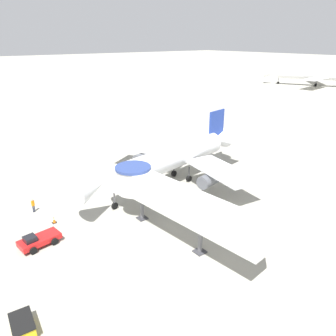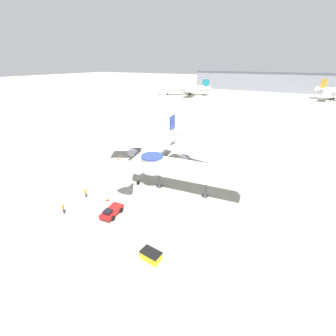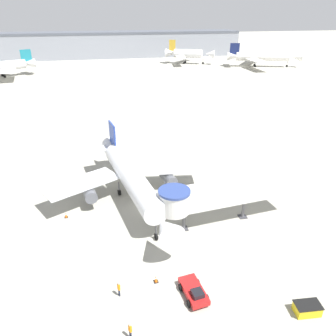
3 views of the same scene
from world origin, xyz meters
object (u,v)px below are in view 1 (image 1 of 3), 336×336
at_px(jet_bridge, 171,198).
at_px(traffic_cone_starboard_wing, 221,208).
at_px(ground_crew_wing_walker, 33,205).
at_px(main_airplane, 173,158).
at_px(service_container_yellow, 23,326).
at_px(traffic_cone_near_nose, 54,220).
at_px(traffic_cone_port_wing, 121,166).
at_px(background_jet_teal_tail, 311,75).
at_px(pushback_tug_red, 38,240).

xyz_separation_m(jet_bridge, traffic_cone_starboard_wing, (-0.48, 8.22, -4.14)).
distance_m(traffic_cone_starboard_wing, ground_crew_wing_walker, 22.82).
height_order(main_airplane, service_container_yellow, main_airplane).
relative_size(main_airplane, traffic_cone_near_nose, 36.61).
bearing_deg(service_container_yellow, traffic_cone_near_nose, 151.97).
xyz_separation_m(traffic_cone_near_nose, ground_crew_wing_walker, (-4.02, -1.02, 0.62)).
relative_size(service_container_yellow, traffic_cone_port_wing, 3.40).
bearing_deg(jet_bridge, traffic_cone_near_nose, -144.43).
distance_m(traffic_cone_near_nose, traffic_cone_port_wing, 17.88).
bearing_deg(main_airplane, background_jet_teal_tail, 101.71).
distance_m(jet_bridge, background_jet_teal_tail, 133.68).
height_order(main_airplane, ground_crew_wing_walker, main_airplane).
distance_m(jet_bridge, pushback_tug_red, 14.12).
height_order(main_airplane, pushback_tug_red, main_airplane).
relative_size(traffic_cone_port_wing, ground_crew_wing_walker, 0.45).
distance_m(main_airplane, pushback_tug_red, 21.13).
bearing_deg(background_jet_teal_tail, traffic_cone_port_wing, -9.40).
bearing_deg(ground_crew_wing_walker, background_jet_teal_tail, 176.76).
distance_m(traffic_cone_starboard_wing, traffic_cone_port_wing, 19.96).
distance_m(traffic_cone_starboard_wing, background_jet_teal_tail, 126.09).
bearing_deg(pushback_tug_red, traffic_cone_port_wing, 120.64).
height_order(traffic_cone_near_nose, background_jet_teal_tail, background_jet_teal_tail).
height_order(service_container_yellow, ground_crew_wing_walker, ground_crew_wing_walker).
relative_size(ground_crew_wing_walker, background_jet_teal_tail, 0.05).
distance_m(main_airplane, background_jet_teal_tail, 121.48).
xyz_separation_m(main_airplane, ground_crew_wing_walker, (-3.63, -18.76, -2.84)).
bearing_deg(pushback_tug_red, background_jet_teal_tail, 102.82).
bearing_deg(traffic_cone_port_wing, background_jet_teal_tail, 106.46).
xyz_separation_m(traffic_cone_port_wing, ground_crew_wing_walker, (6.05, -15.79, 0.63)).
relative_size(service_container_yellow, traffic_cone_near_nose, 3.30).
xyz_separation_m(traffic_cone_near_nose, traffic_cone_port_wing, (-10.07, 14.77, -0.01)).
bearing_deg(main_airplane, pushback_tug_red, -89.09).
bearing_deg(traffic_cone_starboard_wing, background_jet_teal_tail, 115.44).
height_order(main_airplane, traffic_cone_near_nose, main_airplane).
relative_size(pushback_tug_red, ground_crew_wing_walker, 2.43).
bearing_deg(ground_crew_wing_walker, pushback_tug_red, 56.24).
bearing_deg(traffic_cone_near_nose, traffic_cone_starboard_wing, 60.42).
xyz_separation_m(ground_crew_wing_walker, background_jet_teal_tail, (-40.37, 131.98, 3.69)).
bearing_deg(service_container_yellow, main_airplane, 119.05).
xyz_separation_m(jet_bridge, pushback_tug_red, (-6.82, -11.75, -3.82)).
distance_m(service_container_yellow, ground_crew_wing_walker, 18.52).
height_order(traffic_cone_starboard_wing, ground_crew_wing_walker, ground_crew_wing_walker).
bearing_deg(background_jet_teal_tail, traffic_cone_near_nose, -7.13).
bearing_deg(traffic_cone_near_nose, traffic_cone_port_wing, 124.29).
distance_m(traffic_cone_starboard_wing, traffic_cone_near_nose, 19.74).
bearing_deg(traffic_cone_port_wing, pushback_tug_red, -52.53).
bearing_deg(service_container_yellow, jet_bridge, 101.32).
xyz_separation_m(pushback_tug_red, traffic_cone_near_nose, (-3.40, 2.80, -0.30)).
distance_m(main_airplane, ground_crew_wing_walker, 19.32).
xyz_separation_m(pushback_tug_red, traffic_cone_starboard_wing, (6.34, 19.97, -0.33)).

